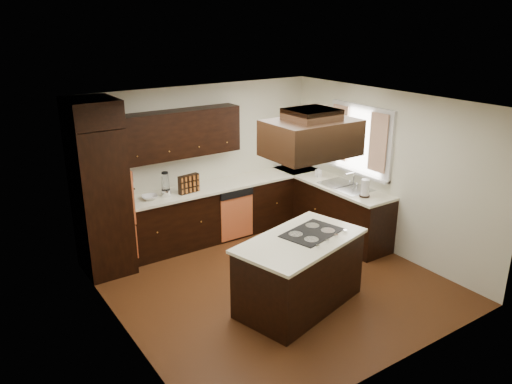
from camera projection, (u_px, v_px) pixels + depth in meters
floor at (274, 284)px, 6.94m from camera, size 4.20×4.20×0.02m
ceiling at (277, 102)px, 6.10m from camera, size 4.20×4.20×0.02m
wall_back at (199, 162)px, 8.17m from camera, size 4.20×0.02×2.50m
wall_front at (403, 261)px, 4.87m from camera, size 4.20×0.02×2.50m
wall_left at (118, 236)px, 5.41m from camera, size 0.02×4.20×2.50m
wall_right at (386, 172)px, 7.63m from camera, size 0.02×4.20×2.50m
oven_column at (101, 201)px, 6.98m from camera, size 0.65×0.75×2.12m
wall_oven_face at (125, 193)px, 7.14m from camera, size 0.05×0.62×0.78m
base_cabinets_back at (212, 213)px, 8.21m from camera, size 2.93×0.60×0.88m
base_cabinets_right at (329, 208)px, 8.44m from camera, size 0.60×2.40×0.88m
countertop_back at (212, 187)px, 8.05m from camera, size 2.93×0.63×0.04m
countertop_right at (330, 182)px, 8.28m from camera, size 0.63×2.40×0.04m
upper_cabinets at (179, 134)px, 7.62m from camera, size 2.00×0.34×0.72m
dishwasher_front at (237, 218)px, 8.15m from camera, size 0.60×0.05×0.72m
window_frame at (360, 140)px, 7.91m from camera, size 0.06×1.32×1.12m
window_pane at (362, 140)px, 7.92m from camera, size 0.00×1.20×1.00m
curtain_left at (378, 143)px, 7.53m from camera, size 0.02×0.34×0.90m
curtain_right at (340, 133)px, 8.19m from camera, size 0.02×0.34×0.90m
sink_rim at (345, 186)px, 8.01m from camera, size 0.52×0.84×0.01m
island at (299, 274)px, 6.28m from camera, size 1.77×1.25×0.88m
island_top at (300, 241)px, 6.13m from camera, size 1.84×1.32×0.04m
cooktop at (312, 233)px, 6.29m from camera, size 0.86×0.68×0.01m
range_hood at (311, 138)px, 5.84m from camera, size 1.05×0.72×0.42m
hood_duct at (312, 115)px, 5.75m from camera, size 0.55×0.50×0.13m
blender_base at (166, 193)px, 7.57m from camera, size 0.15×0.15×0.10m
blender_pitcher at (165, 182)px, 7.51m from camera, size 0.13×0.13×0.26m
spice_rack at (189, 184)px, 7.69m from camera, size 0.35×0.14×0.29m
mixing_bowl at (150, 197)px, 7.45m from camera, size 0.29×0.29×0.06m
soap_bottle at (318, 172)px, 8.47m from camera, size 0.09×0.09×0.19m
paper_towel at (365, 188)px, 7.52m from camera, size 0.17×0.17×0.27m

